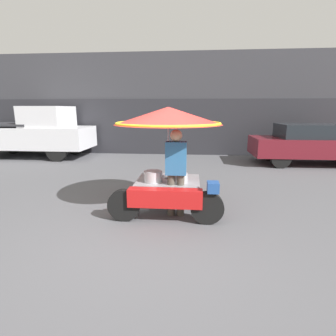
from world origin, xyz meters
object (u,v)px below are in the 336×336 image
Objects in this scene: vendor_person at (176,169)px; pickup_truck at (35,133)px; parked_car at (312,144)px; vendor_motorcycle_cart at (168,130)px.

vendor_person is 8.38m from pickup_truck.
parked_car is (4.60, 5.12, -0.15)m from vendor_person.
pickup_truck is at bearing 177.19° from parked_car.
pickup_truck is (-10.80, 0.53, 0.24)m from parked_car.
vendor_motorcycle_cart is 0.48× the size of parked_car.
vendor_motorcycle_cart reaches higher than vendor_person.
pickup_truck is at bearing 138.19° from vendor_motorcycle_cart.
pickup_truck reaches higher than vendor_motorcycle_cart.
vendor_motorcycle_cart is 0.76m from vendor_person.
parked_car is at bearing 45.50° from vendor_motorcycle_cart.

